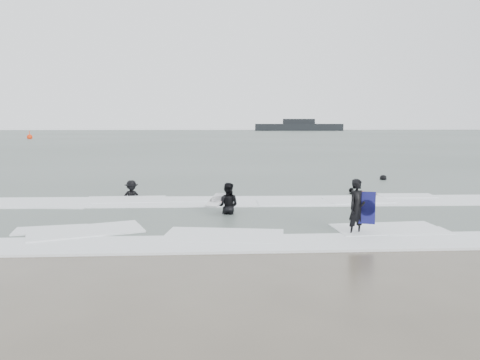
{
  "coord_description": "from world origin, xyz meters",
  "views": [
    {
      "loc": [
        -0.69,
        -13.22,
        3.42
      ],
      "look_at": [
        0.0,
        5.0,
        1.1
      ],
      "focal_mm": 35.0,
      "sensor_mm": 36.0,
      "label": 1
    }
  ],
  "objects_px": {
    "surfer_right_far": "(383,181)",
    "surfer_breaker": "(132,197)",
    "surfer_centre": "(356,235)",
    "buoy": "(30,137)",
    "vessel_horizon": "(299,126)",
    "surfer_right_near": "(352,195)",
    "surfer_wading": "(228,215)"
  },
  "relations": [
    {
      "from": "surfer_wading",
      "to": "vessel_horizon",
      "type": "distance_m",
      "value": 144.29
    },
    {
      "from": "surfer_centre",
      "to": "surfer_right_far",
      "type": "height_order",
      "value": "surfer_centre"
    },
    {
      "from": "buoy",
      "to": "vessel_horizon",
      "type": "xyz_separation_m",
      "value": [
        61.76,
        70.27,
        1.07
      ]
    },
    {
      "from": "surfer_right_near",
      "to": "surfer_right_far",
      "type": "distance_m",
      "value": 5.95
    },
    {
      "from": "surfer_right_near",
      "to": "vessel_horizon",
      "type": "bearing_deg",
      "value": -133.52
    },
    {
      "from": "surfer_wading",
      "to": "surfer_breaker",
      "type": "distance_m",
      "value": 5.95
    },
    {
      "from": "surfer_right_far",
      "to": "vessel_horizon",
      "type": "distance_m",
      "value": 133.6
    },
    {
      "from": "surfer_breaker",
      "to": "buoy",
      "type": "xyz_separation_m",
      "value": [
        -31.69,
        67.55,
        0.42
      ]
    },
    {
      "from": "surfer_right_far",
      "to": "buoy",
      "type": "distance_m",
      "value": 76.82
    },
    {
      "from": "surfer_centre",
      "to": "surfer_wading",
      "type": "relative_size",
      "value": 0.99
    },
    {
      "from": "surfer_right_near",
      "to": "surfer_wading",
      "type": "bearing_deg",
      "value": 1.96
    },
    {
      "from": "surfer_right_far",
      "to": "buoy",
      "type": "height_order",
      "value": "buoy"
    },
    {
      "from": "surfer_right_far",
      "to": "buoy",
      "type": "relative_size",
      "value": 0.9
    },
    {
      "from": "vessel_horizon",
      "to": "surfer_breaker",
      "type": "bearing_deg",
      "value": -102.31
    },
    {
      "from": "surfer_right_far",
      "to": "vessel_horizon",
      "type": "xyz_separation_m",
      "value": [
        16.77,
        132.54,
        1.48
      ]
    },
    {
      "from": "surfer_breaker",
      "to": "vessel_horizon",
      "type": "relative_size",
      "value": 0.06
    },
    {
      "from": "surfer_centre",
      "to": "surfer_right_near",
      "type": "bearing_deg",
      "value": 46.93
    },
    {
      "from": "surfer_centre",
      "to": "surfer_breaker",
      "type": "bearing_deg",
      "value": 109.18
    },
    {
      "from": "surfer_right_far",
      "to": "vessel_horizon",
      "type": "bearing_deg",
      "value": -121.29
    },
    {
      "from": "surfer_wading",
      "to": "vessel_horizon",
      "type": "relative_size",
      "value": 0.06
    },
    {
      "from": "surfer_right_near",
      "to": "vessel_horizon",
      "type": "relative_size",
      "value": 0.05
    },
    {
      "from": "surfer_right_far",
      "to": "surfer_centre",
      "type": "bearing_deg",
      "value": 43.59
    },
    {
      "from": "surfer_centre",
      "to": "surfer_right_near",
      "type": "relative_size",
      "value": 1.16
    },
    {
      "from": "surfer_centre",
      "to": "buoy",
      "type": "bearing_deg",
      "value": 89.43
    },
    {
      "from": "vessel_horizon",
      "to": "surfer_right_far",
      "type": "bearing_deg",
      "value": -97.21
    },
    {
      "from": "surfer_breaker",
      "to": "buoy",
      "type": "height_order",
      "value": "buoy"
    },
    {
      "from": "surfer_right_near",
      "to": "buoy",
      "type": "relative_size",
      "value": 0.9
    },
    {
      "from": "surfer_right_far",
      "to": "surfer_breaker",
      "type": "bearing_deg",
      "value": -2.41
    },
    {
      "from": "surfer_right_far",
      "to": "vessel_horizon",
      "type": "height_order",
      "value": "vessel_horizon"
    },
    {
      "from": "surfer_breaker",
      "to": "buoy",
      "type": "bearing_deg",
      "value": 93.92
    },
    {
      "from": "surfer_centre",
      "to": "vessel_horizon",
      "type": "relative_size",
      "value": 0.06
    },
    {
      "from": "surfer_breaker",
      "to": "surfer_right_far",
      "type": "distance_m",
      "value": 14.31
    }
  ]
}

